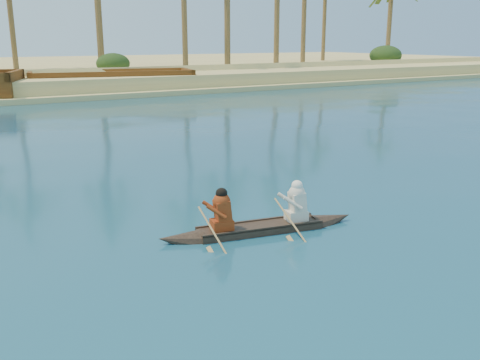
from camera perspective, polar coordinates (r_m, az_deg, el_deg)
canoe at (r=11.22m, az=2.14°, el=-4.44°), size 4.37×1.39×1.20m
barge_right at (r=41.54m, az=-13.39°, el=9.98°), size 12.30×6.34×1.96m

